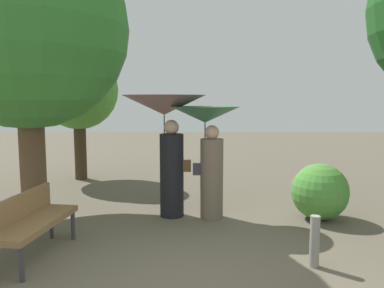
# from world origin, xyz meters

# --- Properties ---
(ground_plane) EXTENTS (40.00, 40.00, 0.00)m
(ground_plane) POSITION_xyz_m (0.00, 0.00, 0.00)
(ground_plane) COLOR brown
(person_left) EXTENTS (1.44, 1.44, 2.13)m
(person_left) POSITION_xyz_m (-0.44, 2.47, 1.63)
(person_left) COLOR black
(person_left) RESTS_ON ground
(person_right) EXTENTS (1.19, 1.19, 1.94)m
(person_right) POSITION_xyz_m (0.27, 2.37, 1.40)
(person_right) COLOR #6B5B4C
(person_right) RESTS_ON ground
(park_bench) EXTENTS (0.66, 1.55, 0.83)m
(park_bench) POSITION_xyz_m (-2.06, 0.65, 0.51)
(park_bench) COLOR #38383D
(park_bench) RESTS_ON ground
(tree_near_left) EXTENTS (3.41, 3.41, 5.48)m
(tree_near_left) POSITION_xyz_m (-2.75, 2.38, 3.53)
(tree_near_left) COLOR brown
(tree_near_left) RESTS_ON ground
(tree_mid_left) EXTENTS (1.99, 1.99, 3.69)m
(tree_mid_left) POSITION_xyz_m (-2.91, 5.61, 2.47)
(tree_mid_left) COLOR #42301E
(tree_mid_left) RESTS_ON ground
(bush_path_left) EXTENTS (0.97, 0.97, 0.97)m
(bush_path_left) POSITION_xyz_m (2.20, 2.31, 0.48)
(bush_path_left) COLOR #4C9338
(bush_path_left) RESTS_ON ground
(path_marker_post) EXTENTS (0.12, 0.12, 0.65)m
(path_marker_post) POSITION_xyz_m (1.54, 0.40, 0.32)
(path_marker_post) COLOR gray
(path_marker_post) RESTS_ON ground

